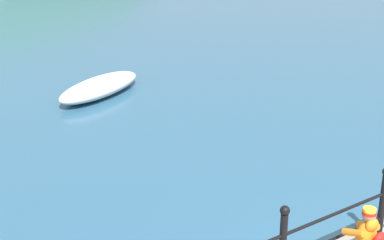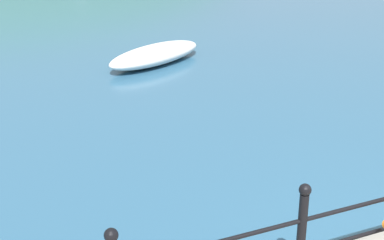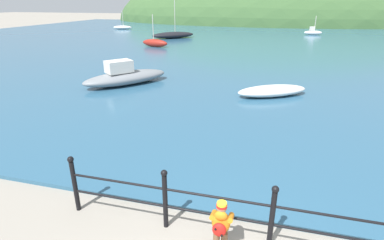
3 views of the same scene
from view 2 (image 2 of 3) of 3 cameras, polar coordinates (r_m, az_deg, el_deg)
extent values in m
sphere|color=black|center=(4.42, -8.62, -12.05)|extent=(0.12, 0.12, 0.12)
sphere|color=black|center=(5.14, 11.97, -7.30)|extent=(0.12, 0.12, 0.12)
cylinder|color=black|center=(5.85, 19.29, -8.11)|extent=(5.61, 0.04, 0.04)
cylinder|color=black|center=(6.03, 18.87, -11.21)|extent=(5.61, 0.04, 0.04)
ellipsoid|color=silver|center=(13.55, -3.89, 7.00)|extent=(3.28, 2.50, 0.45)
camera|label=1|loc=(1.39, -133.27, 14.18)|focal=50.00mm
camera|label=3|loc=(4.46, 76.21, 10.57)|focal=28.00mm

